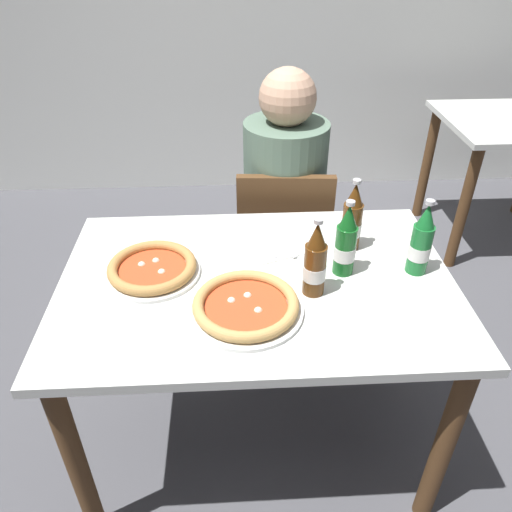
{
  "coord_description": "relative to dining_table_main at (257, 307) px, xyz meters",
  "views": [
    {
      "loc": [
        -0.07,
        -1.21,
        1.67
      ],
      "look_at": [
        0.0,
        0.05,
        0.8
      ],
      "focal_mm": 34.9,
      "sensor_mm": 36.0,
      "label": 1
    }
  ],
  "objects": [
    {
      "name": "ground_plane",
      "position": [
        0.0,
        0.0,
        -0.64
      ],
      "size": [
        8.0,
        8.0,
        0.0
      ],
      "primitive_type": "plane",
      "color": "#4C4C51"
    },
    {
      "name": "dining_table_main",
      "position": [
        0.0,
        0.0,
        0.0
      ],
      "size": [
        1.2,
        0.8,
        0.75
      ],
      "color": "silver",
      "rests_on": "ground_plane"
    },
    {
      "name": "chair_behind_table",
      "position": [
        0.15,
        0.61,
        -0.15
      ],
      "size": [
        0.43,
        0.43,
        0.85
      ],
      "rotation": [
        0.0,
        0.0,
        3.07
      ],
      "color": "brown",
      "rests_on": "ground_plane"
    },
    {
      "name": "diner_seated",
      "position": [
        0.15,
        0.66,
        -0.05
      ],
      "size": [
        0.34,
        0.34,
        1.21
      ],
      "color": "#2D3342",
      "rests_on": "ground_plane"
    },
    {
      "name": "dining_table_background",
      "position": [
        1.51,
        1.35,
        -0.04
      ],
      "size": [
        0.8,
        0.7,
        0.75
      ],
      "color": "silver",
      "rests_on": "ground_plane"
    },
    {
      "name": "pizza_margherita_near",
      "position": [
        -0.32,
        0.04,
        0.14
      ],
      "size": [
        0.29,
        0.29,
        0.04
      ],
      "color": "white",
      "rests_on": "dining_table_main"
    },
    {
      "name": "pizza_marinara_far",
      "position": [
        -0.04,
        -0.15,
        0.13
      ],
      "size": [
        0.32,
        0.32,
        0.04
      ],
      "color": "white",
      "rests_on": "dining_table_main"
    },
    {
      "name": "beer_bottle_left",
      "position": [
        0.5,
        0.02,
        0.22
      ],
      "size": [
        0.07,
        0.07,
        0.25
      ],
      "color": "#196B2D",
      "rests_on": "dining_table_main"
    },
    {
      "name": "beer_bottle_center",
      "position": [
        0.27,
        0.02,
        0.22
      ],
      "size": [
        0.07,
        0.07,
        0.25
      ],
      "color": "#14591E",
      "rests_on": "dining_table_main"
    },
    {
      "name": "beer_bottle_right",
      "position": [
        0.32,
        0.16,
        0.22
      ],
      "size": [
        0.07,
        0.07,
        0.25
      ],
      "color": "#512D0F",
      "rests_on": "dining_table_main"
    },
    {
      "name": "beer_bottle_extra",
      "position": [
        0.16,
        -0.07,
        0.22
      ],
      "size": [
        0.07,
        0.07,
        0.25
      ],
      "color": "#512D0F",
      "rests_on": "dining_table_main"
    },
    {
      "name": "napkin_with_cutlery",
      "position": [
        0.06,
        0.18,
        0.12
      ],
      "size": [
        0.23,
        0.23,
        0.01
      ],
      "color": "white",
      "rests_on": "dining_table_main"
    }
  ]
}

